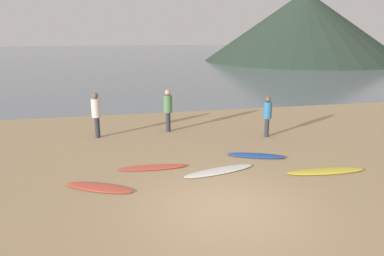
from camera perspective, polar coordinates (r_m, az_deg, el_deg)
ground_plane at (r=18.40m, az=-4.32°, el=1.39°), size 120.00×120.00×0.20m
ocean_water at (r=68.98m, az=-10.69°, el=11.12°), size 140.00×100.00×0.01m
headland_hill at (r=56.93m, az=16.98°, el=14.96°), size 28.28×28.28×9.81m
surfboard_0 at (r=10.42m, az=-14.28°, el=-8.99°), size 2.04×1.46×0.07m
surfboard_1 at (r=11.59m, az=-6.14°, el=-6.13°), size 2.18×0.58×0.07m
surfboard_2 at (r=11.28m, az=4.31°, el=-6.68°), size 2.46×1.07×0.07m
surfboard_3 at (r=12.74m, az=10.02°, el=-4.24°), size 2.02×1.21×0.10m
surfboard_4 at (r=11.93m, az=20.22°, el=-6.32°), size 2.53×0.70×0.09m
person_0 at (r=15.00m, az=11.72°, el=2.27°), size 0.34×0.34×1.66m
person_1 at (r=15.06m, az=-14.74°, el=2.53°), size 0.37×0.37×1.83m
person_2 at (r=15.51m, az=-3.79°, el=3.29°), size 0.37×0.37×1.81m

